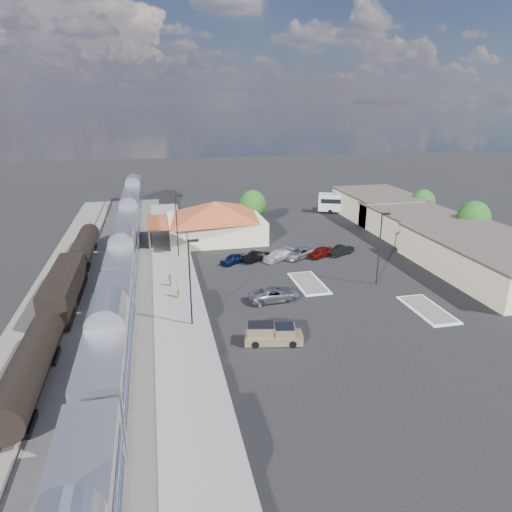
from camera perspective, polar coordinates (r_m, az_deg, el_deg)
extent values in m
plane|color=black|center=(53.70, 3.25, -4.62)|extent=(280.00, 280.00, 0.00)
cube|color=#4C4944|center=(59.72, -18.79, -3.11)|extent=(16.00, 100.00, 0.12)
cube|color=gray|center=(57.43, -10.03, -3.20)|extent=(5.50, 92.00, 0.18)
cube|color=silver|center=(38.62, -17.72, -10.35)|extent=(3.00, 20.00, 5.00)
cube|color=black|center=(39.98, -17.32, -13.81)|extent=(2.20, 16.00, 0.60)
cube|color=silver|center=(57.90, -16.21, -0.37)|extent=(3.00, 20.00, 5.00)
cube|color=black|center=(58.82, -15.97, -2.90)|extent=(2.20, 16.00, 0.60)
cube|color=silver|center=(78.07, -15.47, 4.55)|extent=(3.00, 20.00, 5.00)
cube|color=black|center=(78.76, -15.30, 2.61)|extent=(2.20, 16.00, 0.60)
cube|color=silver|center=(98.59, -15.03, 7.44)|extent=(3.00, 20.00, 5.00)
cube|color=black|center=(99.13, -14.90, 5.88)|extent=(2.20, 16.00, 0.60)
cylinder|color=black|center=(39.52, -26.54, -12.42)|extent=(2.80, 14.00, 2.80)
cube|color=black|center=(40.42, -26.16, -14.63)|extent=(2.20, 12.00, 0.60)
cube|color=black|center=(53.58, -22.83, -3.64)|extent=(2.80, 14.00, 3.60)
cube|color=black|center=(54.29, -22.58, -5.50)|extent=(2.20, 12.00, 0.60)
cylinder|color=black|center=(68.56, -20.72, 1.26)|extent=(2.80, 14.00, 2.80)
cube|color=black|center=(69.08, -20.55, -0.17)|extent=(2.20, 12.00, 0.60)
cube|color=#C8BB92|center=(74.54, -5.10, 3.51)|extent=(15.00, 12.00, 3.60)
pyramid|color=brown|center=(73.80, -5.17, 5.84)|extent=(15.30, 12.24, 2.60)
cube|color=brown|center=(73.59, -12.19, 4.17)|extent=(3.20, 9.60, 0.25)
cube|color=#C6B28C|center=(65.97, 27.39, -0.32)|extent=(14.00, 22.00, 4.20)
cube|color=#3F3833|center=(65.35, 27.68, 1.54)|extent=(14.40, 22.40, 0.30)
cube|color=#C6B28C|center=(79.91, 19.34, 3.70)|extent=(12.00, 18.00, 4.00)
cube|color=#3F3833|center=(79.42, 19.51, 5.20)|extent=(12.40, 18.40, 0.30)
cube|color=#C6B28C|center=(91.66, 14.84, 6.12)|extent=(12.00, 16.00, 4.50)
cube|color=#3F3833|center=(91.20, 14.97, 7.59)|extent=(12.40, 16.40, 0.30)
cube|color=silver|center=(56.57, 6.61, -3.39)|extent=(3.30, 7.50, 0.15)
cube|color=#4C4944|center=(56.53, 6.61, -3.31)|extent=(2.70, 6.90, 0.10)
cube|color=silver|center=(52.60, 20.66, -6.30)|extent=(3.30, 7.50, 0.15)
cube|color=#4C4944|center=(52.57, 20.67, -6.22)|extent=(2.70, 6.90, 0.10)
cylinder|color=black|center=(44.71, -8.23, -3.47)|extent=(0.16, 0.16, 9.00)
cube|color=black|center=(43.31, -7.83, 1.91)|extent=(1.00, 0.25, 0.22)
cylinder|color=black|center=(65.60, -9.85, 3.64)|extent=(0.16, 0.16, 9.00)
cube|color=black|center=(64.65, -9.62, 7.40)|extent=(1.00, 0.25, 0.22)
cylinder|color=black|center=(56.45, 15.14, 0.79)|extent=(0.16, 0.16, 9.00)
cube|color=black|center=(55.55, 15.98, 5.10)|extent=(1.00, 0.25, 0.22)
cylinder|color=#382314|center=(78.72, 25.27, 2.31)|extent=(0.30, 0.30, 2.86)
ellipsoid|color=#124012|center=(78.06, 25.56, 4.27)|extent=(4.94, 4.94, 5.46)
cylinder|color=#382314|center=(89.78, 19.94, 4.73)|extent=(0.30, 0.30, 2.55)
ellipsoid|color=#124012|center=(89.26, 20.12, 6.28)|extent=(4.41, 4.41, 4.87)
cylinder|color=#382314|center=(81.62, -0.43, 4.61)|extent=(0.30, 0.30, 2.73)
ellipsoid|color=#124012|center=(81.01, -0.43, 6.44)|extent=(4.71, 4.71, 5.21)
cube|color=tan|center=(42.87, 2.20, -10.18)|extent=(5.61, 2.95, 0.87)
cube|color=tan|center=(42.55, 2.22, -9.38)|extent=(2.35, 2.21, 0.92)
cube|color=tan|center=(42.50, 2.22, -9.26)|extent=(2.87, 2.31, 1.07)
cylinder|color=black|center=(42.34, 4.62, -10.91)|extent=(0.74, 0.40, 0.70)
cylinder|color=black|center=(43.85, 4.39, -9.79)|extent=(0.74, 0.40, 0.70)
cylinder|color=black|center=(42.13, -0.09, -11.00)|extent=(0.74, 0.40, 0.70)
cylinder|color=black|center=(43.66, -0.14, -9.87)|extent=(0.74, 0.40, 0.70)
imported|color=#94969C|center=(51.34, 2.27, -4.77)|extent=(5.89, 3.08, 1.58)
cube|color=white|center=(93.48, 11.53, 6.54)|extent=(12.10, 6.94, 3.40)
cube|color=black|center=(93.40, 11.55, 6.79)|extent=(11.23, 6.62, 0.90)
cylinder|color=black|center=(92.96, 14.08, 5.22)|extent=(0.95, 0.62, 0.90)
cylinder|color=black|center=(95.23, 13.98, 5.54)|extent=(0.95, 0.62, 0.90)
cylinder|color=black|center=(92.64, 9.25, 5.49)|extent=(0.95, 0.62, 0.90)
cylinder|color=black|center=(94.92, 9.27, 5.81)|extent=(0.95, 0.62, 0.90)
imported|color=#AFD041|center=(52.41, -9.69, -4.25)|extent=(0.45, 0.65, 1.70)
imported|color=silver|center=(55.77, -10.74, -2.94)|extent=(0.78, 0.90, 1.58)
imported|color=#0C1A3D|center=(63.04, -2.87, -0.34)|extent=(4.26, 3.55, 1.37)
imported|color=black|center=(63.89, -0.09, -0.02)|extent=(4.58, 3.39, 1.44)
imported|color=white|center=(64.35, 2.75, 0.09)|extent=(5.31, 4.25, 1.44)
imported|color=#909498|center=(65.51, 5.38, 0.37)|extent=(5.69, 4.71, 1.44)
imported|color=maroon|center=(66.26, 8.10, 0.50)|extent=(4.72, 3.52, 1.50)
imported|color=black|center=(67.70, 10.54, 0.72)|extent=(4.48, 3.19, 1.40)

